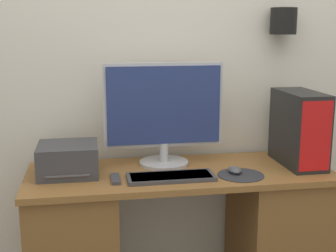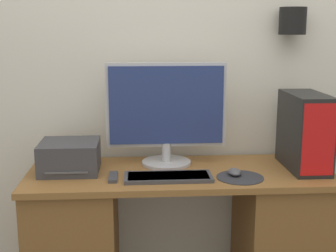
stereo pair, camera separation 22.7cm
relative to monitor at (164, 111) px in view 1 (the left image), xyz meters
name	(u,v)px [view 1 (the left image)]	position (x,y,z in m)	size (l,w,h in m)	color
wall_back	(169,44)	(0.06, 0.20, 0.33)	(6.40, 0.19, 2.70)	silver
desk	(179,237)	(0.06, -0.13, -0.64)	(1.51, 0.55, 0.74)	brown
monitor	(164,111)	(0.00, 0.00, 0.00)	(0.61, 0.25, 0.53)	#B7B7BC
keyboard	(171,177)	(-0.01, -0.25, -0.27)	(0.41, 0.16, 0.02)	#3D3D42
mousepad	(241,175)	(0.33, -0.25, -0.28)	(0.22, 0.22, 0.00)	#2D2D33
mouse	(235,170)	(0.31, -0.22, -0.26)	(0.06, 0.10, 0.03)	#4C4C51
computer_tower	(299,128)	(0.69, -0.12, -0.09)	(0.17, 0.37, 0.38)	black
printer	(68,160)	(-0.48, -0.09, -0.21)	(0.29, 0.27, 0.15)	#38383D
remote_control	(115,179)	(-0.27, -0.23, -0.27)	(0.04, 0.14, 0.02)	#38383D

